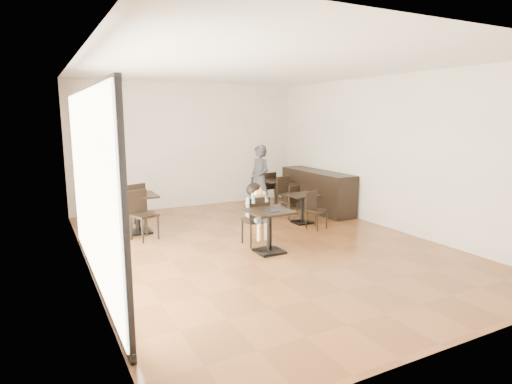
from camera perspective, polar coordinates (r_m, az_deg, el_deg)
floor at (r=7.97m, az=0.90°, el=-7.16°), size 6.00×8.00×0.01m
ceiling at (r=7.65m, az=0.97°, el=16.37°), size 6.00×8.00×0.01m
wall_back at (r=11.31m, az=-8.88°, el=6.14°), size 6.00×0.01×3.20m
wall_front at (r=4.59m, az=25.62°, el=-0.59°), size 6.00×0.01×3.20m
wall_left at (r=6.75m, az=-22.05°, el=2.83°), size 0.01×8.00×3.20m
wall_right at (r=9.45m, az=17.17°, el=5.03°), size 0.01×8.00×3.20m
storefront_window at (r=6.29m, az=-21.19°, el=0.55°), size 0.04×4.50×2.60m
child_table at (r=7.49m, az=1.79°, el=-5.27°), size 0.72×0.72×0.76m
child_chair at (r=7.94m, az=-0.17°, el=-3.80°), size 0.41×0.41×0.92m
child at (r=7.91m, az=-0.17°, el=-2.97°), size 0.41×0.58×1.15m
plate at (r=7.31m, az=2.19°, el=-2.52°), size 0.26×0.26×0.02m
pizza_slice at (r=7.66m, az=0.49°, el=-0.18°), size 0.27×0.21×0.06m
adult_patron at (r=10.44m, az=0.50°, el=1.71°), size 0.50×0.67×1.67m
cafe_table_mid at (r=9.58m, az=6.17°, el=-2.22°), size 0.75×0.75×0.65m
cafe_table_left at (r=9.05m, az=-15.48°, el=-2.82°), size 0.99×0.99×0.79m
cafe_table_back at (r=11.09m, az=2.72°, el=-0.27°), size 0.80×0.80×0.73m
chair_mid_a at (r=10.02m, az=4.43°, el=-1.26°), size 0.43×0.43×0.78m
chair_mid_b at (r=9.13m, az=8.10°, el=-2.47°), size 0.43×0.43×0.78m
chair_left_a at (r=9.56m, az=-16.21°, el=-1.67°), size 0.56×0.56×0.96m
chair_left_b at (r=8.51m, az=-14.70°, el=-3.04°), size 0.56×0.56×0.96m
chair_back_a at (r=11.54m, az=1.34°, el=0.53°), size 0.46×0.46×0.88m
chair_back_b at (r=10.61m, az=4.23°, el=-0.35°), size 0.46×0.46×0.88m
service_counter at (r=10.88m, az=8.14°, el=0.16°), size 0.60×2.40×1.00m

